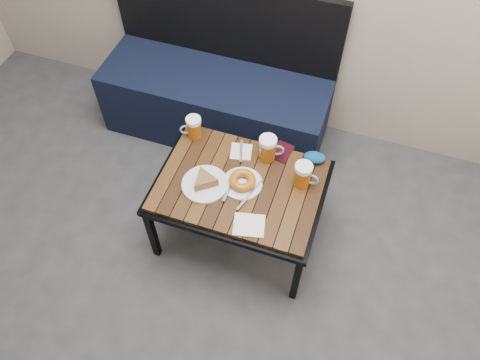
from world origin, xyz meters
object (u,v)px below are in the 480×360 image
(beer_mug_centre, at_px, (268,148))
(plate_bagel, at_px, (242,182))
(passport_burgundy, at_px, (282,152))
(cafe_table, at_px, (240,188))
(passport_navy, at_px, (204,182))
(beer_mug_right, at_px, (303,175))
(bench, at_px, (217,97))
(beer_mug_left, at_px, (194,127))
(plate_pie, at_px, (205,182))
(knit_pouch, at_px, (314,157))

(beer_mug_centre, height_order, plate_bagel, beer_mug_centre)
(passport_burgundy, bearing_deg, cafe_table, -108.67)
(passport_navy, bearing_deg, beer_mug_right, 48.30)
(bench, distance_m, beer_mug_left, 0.58)
(plate_pie, height_order, passport_navy, plate_pie)
(cafe_table, xyz_separation_m, beer_mug_centre, (0.08, 0.20, 0.12))
(beer_mug_centre, relative_size, passport_navy, 1.19)
(beer_mug_centre, relative_size, plate_bagel, 0.56)
(bench, height_order, beer_mug_right, bench)
(beer_mug_left, height_order, beer_mug_right, beer_mug_right)
(plate_bagel, bearing_deg, cafe_table, 167.21)
(bench, bearing_deg, cafe_table, -60.93)
(beer_mug_centre, height_order, passport_navy, beer_mug_centre)
(passport_navy, distance_m, knit_pouch, 0.58)
(bench, relative_size, knit_pouch, 12.36)
(plate_bagel, xyz_separation_m, passport_navy, (-0.18, -0.05, -0.02))
(bench, distance_m, knit_pouch, 0.88)
(bench, bearing_deg, beer_mug_centre, -47.24)
(beer_mug_left, relative_size, knit_pouch, 1.14)
(bench, height_order, passport_navy, bench)
(passport_burgundy, bearing_deg, beer_mug_centre, -126.28)
(beer_mug_right, relative_size, passport_burgundy, 1.08)
(beer_mug_centre, bearing_deg, passport_navy, -152.86)
(beer_mug_left, relative_size, beer_mug_right, 0.93)
(beer_mug_centre, height_order, beer_mug_right, beer_mug_centre)
(plate_bagel, height_order, passport_burgundy, plate_bagel)
(beer_mug_right, height_order, plate_bagel, beer_mug_right)
(beer_mug_left, relative_size, passport_navy, 1.06)
(passport_navy, bearing_deg, passport_burgundy, 75.13)
(beer_mug_right, distance_m, passport_navy, 0.49)
(beer_mug_centre, distance_m, knit_pouch, 0.24)
(beer_mug_right, bearing_deg, beer_mug_left, 171.41)
(beer_mug_left, relative_size, plate_pie, 0.56)
(bench, relative_size, beer_mug_centre, 9.72)
(cafe_table, xyz_separation_m, beer_mug_left, (-0.33, 0.22, 0.11))
(passport_burgundy, bearing_deg, plate_pie, -122.87)
(plate_bagel, bearing_deg, beer_mug_right, 20.14)
(cafe_table, height_order, knit_pouch, knit_pouch)
(plate_pie, bearing_deg, passport_navy, 127.08)
(beer_mug_left, height_order, passport_navy, beer_mug_left)
(bench, bearing_deg, passport_navy, -73.35)
(passport_burgundy, bearing_deg, plate_bagel, -106.20)
(beer_mug_left, xyz_separation_m, beer_mug_right, (0.62, -0.12, 0.01))
(bench, bearing_deg, beer_mug_left, -82.00)
(beer_mug_right, bearing_deg, plate_pie, -157.45)
(plate_pie, relative_size, passport_burgundy, 1.79)
(beer_mug_right, distance_m, knit_pouch, 0.17)
(passport_burgundy, xyz_separation_m, knit_pouch, (0.17, 0.00, 0.02))
(beer_mug_left, bearing_deg, cafe_table, 121.66)
(beer_mug_left, xyz_separation_m, beer_mug_centre, (0.41, -0.02, 0.01))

